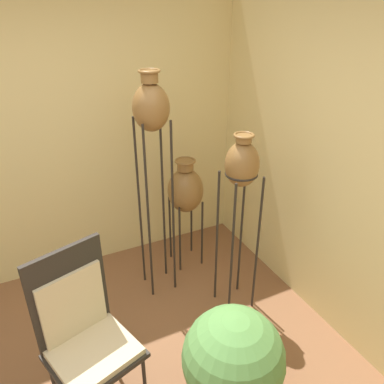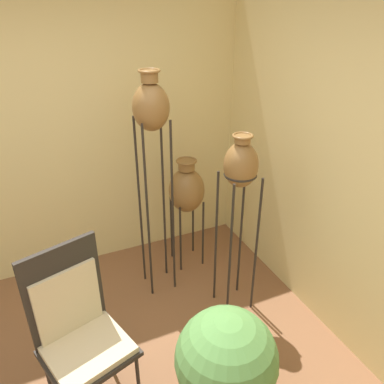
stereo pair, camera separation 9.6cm
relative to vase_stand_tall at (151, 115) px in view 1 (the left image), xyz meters
The scene contains 6 objects.
wall_back 1.13m from the vase_stand_tall, 140.39° to the left, with size 7.84×0.06×2.70m.
vase_stand_tall is the anchor object (origin of this frame).
vase_stand_medium 0.80m from the vase_stand_tall, 45.46° to the right, with size 0.26×0.26×1.57m.
vase_stand_short 0.93m from the vase_stand_tall, 29.69° to the left, with size 0.34×0.34×1.12m.
chair 1.56m from the vase_stand_tall, 132.87° to the right, with size 0.61×0.58×1.17m.
potted_plant 1.80m from the vase_stand_tall, 91.54° to the right, with size 0.63×0.63×0.79m.
Camera 1 is at (-0.11, -1.38, 2.41)m, focal length 35.00 mm.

